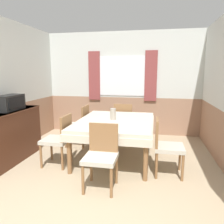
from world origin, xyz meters
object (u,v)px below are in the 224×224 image
Objects in this scene: dining_table at (115,125)px; chair_left_far at (80,124)px; chair_head_window at (124,120)px; chair_right_near at (165,144)px; vase at (113,114)px; chair_head_near at (101,153)px; sideboard at (10,136)px; tv at (10,103)px; chair_left_near at (59,138)px.

dining_table is 2.02× the size of chair_left_far.
dining_table is 1.10m from chair_head_window.
vase is at bearing -121.03° from chair_right_near.
vase is (-0.05, 1.13, 0.34)m from chair_head_near.
chair_head_near is at bearing -90.00° from chair_head_window.
vase is (1.79, 0.56, 0.36)m from sideboard.
chair_head_near is 2.03m from tv.
chair_left_near and chair_left_far have the same top height.
tv is at bearing -166.38° from dining_table.
dining_table is 1.29× the size of sideboard.
chair_right_near is 4.24× the size of vase.
tv reaches higher than chair_left_far.
dining_table is 2.02× the size of chair_head_near.
sideboard reaches higher than chair_left_far.
chair_right_near is at bearing -147.26° from chair_head_near.
vase is (-0.05, -1.04, 0.34)m from chair_head_window.
vase is at bearing 17.26° from sideboard.
dining_table is 1.03m from chair_left_near.
chair_head_near is (-0.00, -1.09, -0.13)m from dining_table.
chair_head_near is 1.62× the size of tv.
chair_left_far is at bearing -147.26° from chair_head_window.
chair_left_far is (-0.88, 0.52, -0.13)m from dining_table.
chair_left_far is 1.41m from sideboard.
chair_head_window is at bearing 40.89° from sideboard.
chair_head_window and chair_left_far have the same top height.
chair_head_near and chair_right_near have the same top height.
sideboard is (-1.85, 0.58, -0.02)m from chair_head_near.
chair_right_near is at bearing -120.39° from chair_left_far.
tv reaches higher than chair_head_near.
chair_right_near is (0.88, -0.52, -0.13)m from dining_table.
tv is 2.62× the size of vase.
chair_head_window is at bearing 90.00° from dining_table.
sideboard is at bearing -162.74° from vase.
chair_head_window is at bearing -151.16° from chair_right_near.
chair_left_near is 1.04m from chair_left_far.
chair_right_near is at bearing -1.53° from tv.
tv is (-0.96, 0.07, 0.57)m from chair_left_near.
vase reaches higher than dining_table.
chair_left_far is at bearing 45.25° from tv.
tv is (0.01, 0.07, 0.59)m from sideboard.
sideboard is at bearing -94.49° from tv.
chair_left_near is (-0.88, -0.52, -0.13)m from dining_table.
chair_head_near and chair_head_window have the same top height.
sideboard reaches higher than dining_table.
vase reaches higher than chair_head_near.
chair_head_window is 1.00× the size of chair_left_far.
sideboard reaches higher than chair_head_near.
tv is (-1.84, 0.64, 0.57)m from chair_head_near.
chair_left_near is at bearing -4.36° from tv.
chair_head_near is at bearing -57.26° from chair_right_near.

